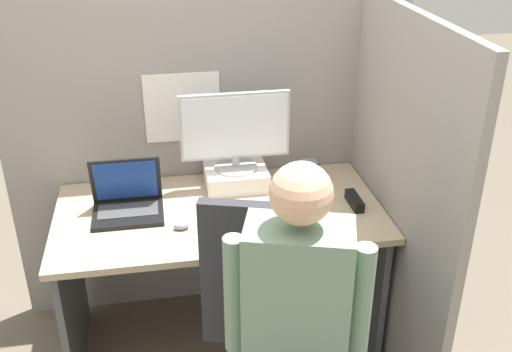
# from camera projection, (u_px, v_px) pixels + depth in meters

# --- Properties ---
(cubicle_panel_back) EXTENTS (1.95, 0.05, 1.63)m
(cubicle_panel_back) POSITION_uv_depth(u_px,v_px,m) (209.00, 158.00, 2.98)
(cubicle_panel_back) COLOR gray
(cubicle_panel_back) RESTS_ON ground
(cubicle_panel_right) EXTENTS (0.04, 1.39, 1.63)m
(cubicle_panel_right) POSITION_uv_depth(u_px,v_px,m) (387.00, 190.00, 2.68)
(cubicle_panel_right) COLOR gray
(cubicle_panel_right) RESTS_ON ground
(desk) EXTENTS (1.45, 0.74, 0.75)m
(desk) POSITION_uv_depth(u_px,v_px,m) (221.00, 245.00, 2.75)
(desk) COLOR tan
(desk) RESTS_ON ground
(paper_box) EXTENTS (0.29, 0.24, 0.09)m
(paper_box) POSITION_uv_depth(u_px,v_px,m) (236.00, 177.00, 2.86)
(paper_box) COLOR white
(paper_box) RESTS_ON desk
(monitor) EXTENTS (0.51, 0.20, 0.37)m
(monitor) POSITION_uv_depth(u_px,v_px,m) (235.00, 131.00, 2.75)
(monitor) COLOR #B2B2B7
(monitor) RESTS_ON paper_box
(laptop) EXTENTS (0.31, 0.23, 0.24)m
(laptop) POSITION_uv_depth(u_px,v_px,m) (128.00, 203.00, 2.62)
(laptop) COLOR black
(laptop) RESTS_ON desk
(mouse) EXTENTS (0.07, 0.04, 0.03)m
(mouse) POSITION_uv_depth(u_px,v_px,m) (181.00, 226.00, 2.51)
(mouse) COLOR gray
(mouse) RESTS_ON desk
(stapler) EXTENTS (0.04, 0.16, 0.05)m
(stapler) POSITION_uv_depth(u_px,v_px,m) (354.00, 201.00, 2.69)
(stapler) COLOR black
(stapler) RESTS_ON desk
(carrot_toy) EXTENTS (0.04, 0.12, 0.04)m
(carrot_toy) POSITION_uv_depth(u_px,v_px,m) (288.00, 219.00, 2.55)
(carrot_toy) COLOR orange
(carrot_toy) RESTS_ON desk
(office_chair) EXTENTS (0.58, 0.62, 1.08)m
(office_chair) POSITION_uv_depth(u_px,v_px,m) (279.00, 351.00, 2.16)
(office_chair) COLOR #2D2D33
(office_chair) RESTS_ON ground
(person) EXTENTS (0.46, 0.49, 1.34)m
(person) POSITION_uv_depth(u_px,v_px,m) (305.00, 329.00, 1.93)
(person) COLOR black
(person) RESTS_ON ground
(coffee_mug) EXTENTS (0.09, 0.09, 0.10)m
(coffee_mug) POSITION_uv_depth(u_px,v_px,m) (308.00, 171.00, 2.90)
(coffee_mug) COLOR #232328
(coffee_mug) RESTS_ON desk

